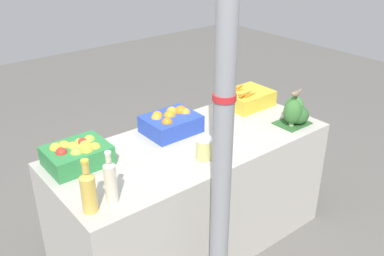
% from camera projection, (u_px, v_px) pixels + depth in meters
% --- Properties ---
extents(ground_plane, '(10.00, 10.00, 0.00)m').
position_uv_depth(ground_plane, '(192.00, 241.00, 3.03)').
color(ground_plane, '#605E59').
extents(market_table, '(1.79, 0.77, 0.79)m').
position_uv_depth(market_table, '(192.00, 195.00, 2.86)').
color(market_table, '#B7B2A8').
rests_on(market_table, ground_plane).
extents(support_pole, '(0.11, 0.11, 2.57)m').
position_uv_depth(support_pole, '(224.00, 111.00, 1.92)').
color(support_pole, gray).
rests_on(support_pole, ground_plane).
extents(apple_crate, '(0.34, 0.27, 0.14)m').
position_uv_depth(apple_crate, '(77.00, 153.00, 2.41)').
color(apple_crate, '#2D8442').
rests_on(apple_crate, market_table).
extents(orange_crate, '(0.34, 0.27, 0.15)m').
position_uv_depth(orange_crate, '(171.00, 122.00, 2.79)').
color(orange_crate, '#2847B7').
rests_on(orange_crate, market_table).
extents(carrot_crate, '(0.34, 0.27, 0.15)m').
position_uv_depth(carrot_crate, '(247.00, 98.00, 3.18)').
color(carrot_crate, gold).
rests_on(carrot_crate, market_table).
extents(broccoli_pile, '(0.22, 0.20, 0.19)m').
position_uv_depth(broccoli_pile, '(295.00, 112.00, 2.89)').
color(broccoli_pile, '#2D602D').
rests_on(broccoli_pile, market_table).
extents(juice_bottle_golden, '(0.07, 0.07, 0.28)m').
position_uv_depth(juice_bottle_golden, '(88.00, 190.00, 2.01)').
color(juice_bottle_golden, gold).
rests_on(juice_bottle_golden, market_table).
extents(juice_bottle_cloudy, '(0.06, 0.06, 0.28)m').
position_uv_depth(juice_bottle_cloudy, '(111.00, 181.00, 2.07)').
color(juice_bottle_cloudy, beige).
rests_on(juice_bottle_cloudy, market_table).
extents(pickle_jar, '(0.10, 0.10, 0.13)m').
position_uv_depth(pickle_jar, '(204.00, 148.00, 2.48)').
color(pickle_jar, '#D1CC75').
rests_on(pickle_jar, market_table).
extents(sparrow_bird, '(0.13, 0.05, 0.05)m').
position_uv_depth(sparrow_bird, '(296.00, 94.00, 2.82)').
color(sparrow_bird, '#4C3D2D').
rests_on(sparrow_bird, broccoli_pile).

